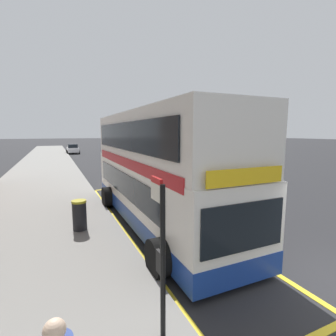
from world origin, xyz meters
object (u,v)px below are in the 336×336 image
object	(u,v)px
double_decker_bus	(156,172)
parked_car_maroon_across	(128,150)
parked_car_white_behind	(73,149)
parked_car_navy_kerbside	(111,146)
litter_bin	(80,215)
bus_stop_sign	(161,246)

from	to	relation	value
double_decker_bus	parked_car_maroon_across	world-z (taller)	double_decker_bus
double_decker_bus	parked_car_white_behind	xyz separation A→B (m)	(-0.67, 37.07, -1.26)
double_decker_bus	parked_car_navy_kerbside	world-z (taller)	double_decker_bus
double_decker_bus	parked_car_maroon_across	xyz separation A→B (m)	(7.43, 30.96, -1.26)
double_decker_bus	parked_car_navy_kerbside	distance (m)	43.75
parked_car_maroon_across	parked_car_white_behind	size ratio (longest dim) A/B	1.00
parked_car_white_behind	litter_bin	xyz separation A→B (m)	(-2.28, -37.04, -0.11)
parked_car_navy_kerbside	parked_car_maroon_across	size ratio (longest dim) A/B	1.00
parked_car_maroon_across	parked_car_navy_kerbside	bearing A→B (deg)	88.32
parked_car_maroon_across	parked_car_white_behind	distance (m)	10.15
bus_stop_sign	double_decker_bus	bearing A→B (deg)	69.23
bus_stop_sign	parked_car_white_behind	world-z (taller)	bus_stop_sign
bus_stop_sign	litter_bin	bearing A→B (deg)	98.42
parked_car_navy_kerbside	bus_stop_sign	bearing A→B (deg)	80.06
litter_bin	bus_stop_sign	bearing A→B (deg)	-81.58
bus_stop_sign	parked_car_white_behind	bearing A→B (deg)	88.06
parked_car_navy_kerbside	litter_bin	xyz separation A→B (m)	(-10.22, -43.10, -0.11)
parked_car_maroon_across	litter_bin	bearing A→B (deg)	-111.00
parked_car_white_behind	parked_car_navy_kerbside	bearing A→B (deg)	36.07
double_decker_bus	parked_car_navy_kerbside	xyz separation A→B (m)	(7.27, 43.12, -1.26)
litter_bin	parked_car_white_behind	bearing A→B (deg)	86.48
bus_stop_sign	parked_car_white_behind	size ratio (longest dim) A/B	0.66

